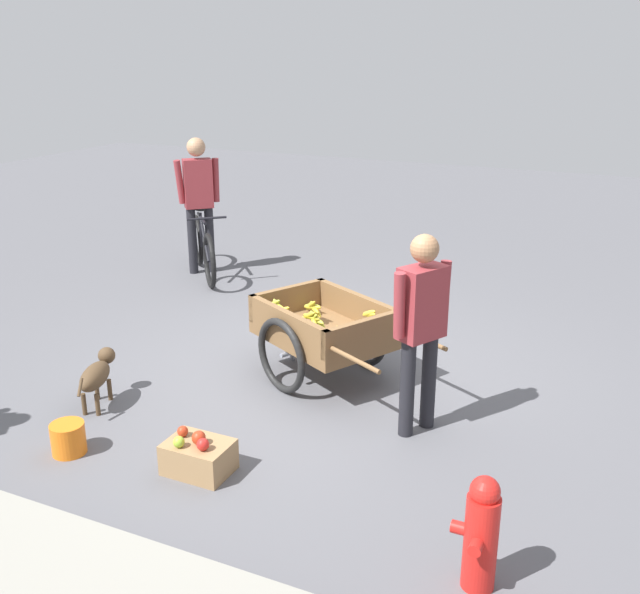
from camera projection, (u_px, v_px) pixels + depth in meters
name	position (u px, v px, depth m)	size (l,w,h in m)	color
ground_plane	(318.00, 380.00, 6.32)	(24.00, 24.00, 0.00)	#56565B
fruit_cart	(323.00, 331.00, 6.22)	(1.81, 1.44, 0.72)	brown
vendor_person	(421.00, 318.00, 5.21)	(0.34, 0.50, 1.51)	black
bicycle	(203.00, 248.00, 9.04)	(1.15, 1.28, 0.85)	black
cyclist_person	(198.00, 193.00, 8.95)	(0.41, 0.42, 1.69)	black
dog	(97.00, 374.00, 5.79)	(0.32, 0.64, 0.40)	#4C3823
fire_hydrant	(481.00, 533.00, 3.81)	(0.25, 0.25, 0.67)	red
plastic_bucket	(68.00, 438.00, 5.16)	(0.24, 0.24, 0.23)	orange
apple_crate	(198.00, 456.00, 4.93)	(0.44, 0.32, 0.32)	#99754C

